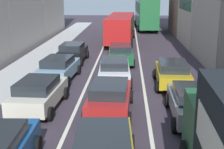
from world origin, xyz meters
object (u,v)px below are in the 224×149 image
Objects in this scene: sedan_left_lane_fifth at (73,52)px; bus_mid_queue_primary at (121,26)px; hatchback_centre_lane_third at (110,97)px; bus_far_queue_secondary at (146,9)px; coupe_centre_lane_fourth at (114,70)px; sedan_right_lane_behind_truck at (193,102)px; wagon_right_lane_far at (172,73)px; sedan_centre_lane_fifth at (121,53)px; sedan_left_lane_fourth at (59,68)px; sedan_left_lane_third at (39,93)px.

bus_mid_queue_primary reaches higher than sedan_left_lane_fifth.
hatchback_centre_lane_third is 0.41× the size of bus_far_queue_secondary.
hatchback_centre_lane_third is at bearing 172.21° from bus_far_queue_secondary.
coupe_centre_lane_fourth is 27.80m from bus_far_queue_secondary.
sedan_right_lane_behind_truck is (7.19, -11.39, 0.00)m from sedan_left_lane_fifth.
coupe_centre_lane_fourth is at bearing 33.57° from sedan_right_lane_behind_truck.
wagon_right_lane_far is at bearing -165.38° from bus_mid_queue_primary.
coupe_centre_lane_fourth is 15.50m from bus_mid_queue_primary.
sedan_centre_lane_fifth is at bearing -5.06° from coupe_centre_lane_fourth.
wagon_right_lane_far is at bearing -93.48° from sedan_left_lane_fourth.
wagon_right_lane_far is (6.98, -6.19, 0.00)m from sedan_left_lane_fifth.
sedan_right_lane_behind_truck is (7.17, -6.09, 0.00)m from sedan_left_lane_fourth.
sedan_left_lane_fourth and sedan_centre_lane_fifth have the same top height.
bus_mid_queue_primary reaches higher than sedan_left_lane_third.
bus_far_queue_secondary reaches higher than wagon_right_lane_far.
coupe_centre_lane_fourth is at bearing -177.56° from bus_mid_queue_primary.
sedan_centre_lane_fifth and sedan_right_lane_behind_truck have the same top height.
coupe_centre_lane_fourth is 1.01× the size of wagon_right_lane_far.
sedan_left_lane_fourth is at bearing 34.69° from hatchback_centre_lane_third.
sedan_right_lane_behind_truck is 21.53m from bus_mid_queue_primary.
sedan_left_lane_third is 33.00m from bus_far_queue_secondary.
hatchback_centre_lane_third is 3.44m from sedan_left_lane_third.
bus_far_queue_secondary reaches higher than sedan_left_lane_third.
sedan_left_lane_fourth is at bearing 169.37° from bus_mid_queue_primary.
sedan_centre_lane_fifth is 1.00× the size of sedan_left_lane_fifth.
bus_far_queue_secondary is at bearing -9.23° from sedan_left_lane_third.
sedan_left_lane_fifth and wagon_right_lane_far have the same top height.
hatchback_centre_lane_third is at bearing 82.08° from sedan_right_lane_behind_truck.
bus_mid_queue_primary reaches higher than sedan_left_lane_fourth.
sedan_left_lane_third is at bearing 141.99° from coupe_centre_lane_fourth.
bus_mid_queue_primary is (-0.25, 10.19, 0.96)m from sedan_centre_lane_fifth.
wagon_right_lane_far is at bearing -34.43° from hatchback_centre_lane_third.
sedan_centre_lane_fifth is 3.80m from sedan_left_lane_fifth.
sedan_left_lane_fourth is (-3.52, 5.52, 0.00)m from hatchback_centre_lane_third.
bus_mid_queue_primary is at bearing -18.28° from sedan_left_lane_fifth.
coupe_centre_lane_fourth is 1.01× the size of sedan_right_lane_behind_truck.
sedan_left_lane_third is 5.82m from coupe_centre_lane_fourth.
hatchback_centre_lane_third is at bearing -94.60° from sedan_left_lane_third.
hatchback_centre_lane_third is 11.38m from sedan_left_lane_fifth.
wagon_right_lane_far is at bearing 178.26° from bus_far_queue_secondary.
sedan_left_lane_third and sedan_right_lane_behind_truck have the same top height.
sedan_left_lane_fourth is 28.07m from bus_far_queue_secondary.
sedan_right_lane_behind_truck is at bearing -164.71° from sedan_centre_lane_fifth.
wagon_right_lane_far is (3.44, 4.63, 0.00)m from hatchback_centre_lane_third.
coupe_centre_lane_fourth is 6.80m from sedan_right_lane_behind_truck.
sedan_left_lane_fifth is 9.33m from wagon_right_lane_far.
sedan_right_lane_behind_truck is at bearing 178.57° from bus_far_queue_secondary.
coupe_centre_lane_fourth is (-0.01, 5.15, 0.00)m from hatchback_centre_lane_third.
sedan_left_lane_fourth is 9.40m from sedan_right_lane_behind_truck.
bus_mid_queue_primary is (3.40, 20.20, 0.96)m from sedan_left_lane_third.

